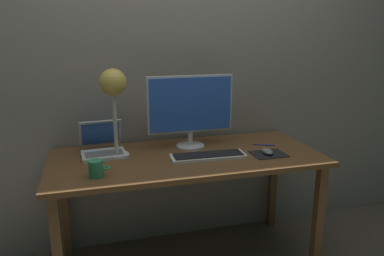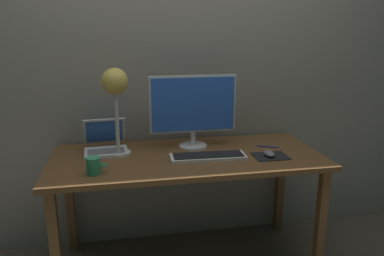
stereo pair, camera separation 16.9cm
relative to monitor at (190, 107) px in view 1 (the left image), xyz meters
name	(u,v)px [view 1 (the left image)]	position (x,y,z in m)	size (l,w,h in m)	color
back_wall	(171,55)	(-0.06, 0.25, 0.30)	(4.80, 0.06, 2.60)	gray
desk	(187,168)	(-0.06, -0.15, -0.34)	(1.60, 0.70, 0.74)	brown
monitor	(190,107)	(0.00, 0.00, 0.00)	(0.54, 0.18, 0.46)	silver
keyboard_main	(208,156)	(0.05, -0.23, -0.25)	(0.44, 0.16, 0.03)	silver
laptop	(102,144)	(-0.54, 0.04, -0.20)	(0.27, 0.30, 0.19)	silver
desk_lamp	(113,90)	(-0.47, -0.06, 0.14)	(0.15, 0.15, 0.52)	beige
mousepad	(269,154)	(0.42, -0.26, -0.26)	(0.20, 0.16, 0.00)	black
mouse	(267,151)	(0.41, -0.26, -0.24)	(0.06, 0.10, 0.03)	slate
coffee_mug	(96,169)	(-0.59, -0.35, -0.21)	(0.11, 0.07, 0.09)	#339966
pen	(264,145)	(0.47, -0.09, -0.26)	(0.01, 0.01, 0.14)	#2633A5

